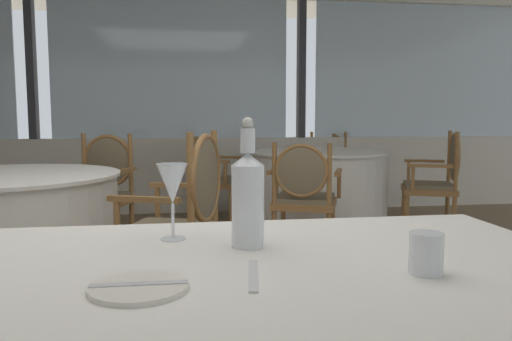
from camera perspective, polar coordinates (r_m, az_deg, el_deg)
name	(u,v)px	position (r m, az deg, el deg)	size (l,w,h in m)	color
window_wall_far	(172,118)	(5.75, -9.49, 5.88)	(9.51, 0.14, 2.67)	silver
side_plate	(139,287)	(0.97, -13.16, -12.79)	(0.19, 0.19, 0.01)	silver
butter_knife	(139,284)	(0.97, -13.17, -12.50)	(0.18, 0.02, 0.00)	silver
dinner_fork	(253,275)	(1.02, -0.32, -11.84)	(0.20, 0.02, 0.00)	silver
water_bottle	(248,196)	(1.23, -0.94, -2.93)	(0.08, 0.08, 0.32)	white
wine_glass	(172,185)	(1.31, -9.50, -1.67)	(0.08, 0.08, 0.20)	white
water_tumbler	(426,253)	(1.09, 18.79, -8.91)	(0.07, 0.07, 0.09)	white
background_table_0	(318,190)	(4.87, 7.04, -2.26)	(1.35, 1.35, 0.76)	silver
dining_chair_0_0	(303,191)	(3.77, 5.42, -2.38)	(0.63, 0.60, 0.90)	olive
dining_chair_0_1	(439,176)	(4.87, 20.14, -0.57)	(0.60, 0.63, 0.96)	olive
dining_chair_0_2	(327,164)	(5.93, 8.11, 0.77)	(0.63, 0.60, 0.91)	olive
dining_chair_0_3	(209,173)	(5.07, -5.36, -0.24)	(0.60, 0.63, 0.90)	olive
background_table_1	(8,240)	(3.22, -26.42, -7.11)	(1.27, 1.27, 0.76)	silver
dining_chair_1_0	(101,185)	(4.06, -17.27, -1.58)	(0.63, 0.59, 0.96)	olive
dining_chair_1_3	(184,212)	(2.66, -8.15, -4.70)	(0.59, 0.63, 1.01)	olive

